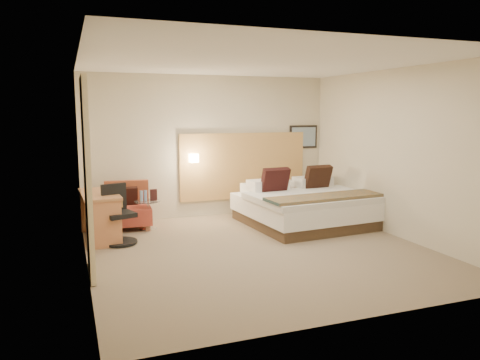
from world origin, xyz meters
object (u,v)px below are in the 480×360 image
object	(u,v)px
bed	(304,206)
side_table	(148,213)
lounge_chair	(128,210)
desk_chair	(118,220)
desk	(101,203)

from	to	relation	value
bed	side_table	bearing A→B (deg)	167.08
lounge_chair	desk_chair	xyz separation A→B (m)	(-0.26, -0.95, 0.05)
lounge_chair	side_table	size ratio (longest dim) A/B	1.59
bed	desk	world-z (taller)	bed
side_table	desk	bearing A→B (deg)	-153.61
lounge_chair	desk_chair	world-z (taller)	desk_chair
bed	lounge_chair	size ratio (longest dim) A/B	2.78
lounge_chair	side_table	xyz separation A→B (m)	(0.31, -0.21, -0.05)
bed	side_table	distance (m)	2.78
desk_chair	lounge_chair	bearing A→B (deg)	74.89
bed	lounge_chair	bearing A→B (deg)	164.62
side_table	desk	xyz separation A→B (m)	(-0.79, -0.39, 0.31)
bed	desk	size ratio (longest dim) A/B	1.83
desk	side_table	bearing A→B (deg)	26.39
lounge_chair	desk	xyz separation A→B (m)	(-0.48, -0.60, 0.27)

